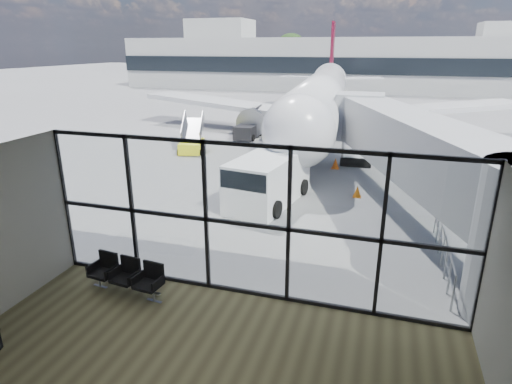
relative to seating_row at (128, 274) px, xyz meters
The scene contains 20 objects.
ground 41.06m from the seating_row, 85.33° to the left, with size 220.00×220.00×0.00m, color slate.
lounge_shell 5.52m from the seating_row, 49.25° to the right, with size 12.02×8.01×4.51m.
glass_curtain_wall 3.85m from the seating_row, 15.35° to the left, with size 12.10×0.12×4.50m.
jet_bridge 11.69m from the seating_row, 44.11° to the left, with size 8.00×16.50×4.33m.
apron_railing 9.98m from the seating_row, 26.29° to the left, with size 0.06×5.46×1.11m.
far_terminal 63.05m from the seating_row, 87.49° to the left, with size 80.00×12.20×11.00m.
tree_0 84.07m from the seating_row, 119.74° to the left, with size 4.95×4.95×7.12m.
tree_1 81.30m from the seating_row, 116.06° to the left, with size 5.61×5.61×8.07m.
tree_2 78.90m from the seating_row, 112.13° to the left, with size 6.27×6.27×9.03m.
tree_3 76.77m from the seating_row, 107.97° to the left, with size 4.95×4.95×7.12m.
tree_4 75.17m from the seating_row, 103.61° to the left, with size 5.61×5.61×8.07m.
tree_5 74.03m from the seating_row, 99.08° to the left, with size 6.27×6.27×9.03m.
seating_row is the anchor object (origin of this frame).
airliner 26.84m from the seating_row, 87.02° to the left, with size 31.52×36.60×9.43m.
service_van 8.66m from the seating_row, 77.59° to the left, with size 3.08×5.34×2.20m.
belt_loader 22.39m from the seating_row, 99.02° to the left, with size 1.64×4.02×1.84m.
mobile_stairs 17.47m from the seating_row, 109.08° to the left, with size 2.10×3.19×2.06m.
traffic_cone_a 15.75m from the seating_row, 74.77° to the left, with size 0.44×0.44×0.63m.
traffic_cone_b 11.96m from the seating_row, 61.19° to the left, with size 0.39×0.39×0.56m.
traffic_cone_c 19.75m from the seating_row, 65.00° to the left, with size 0.37×0.37×0.52m.
Camera 1 is at (3.44, -10.31, 6.88)m, focal length 30.00 mm.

